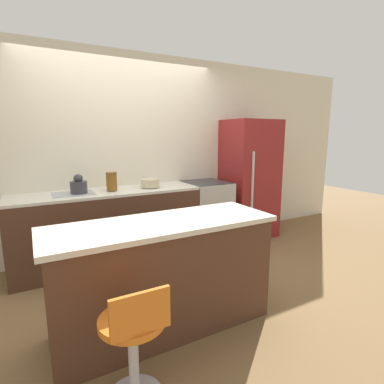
{
  "coord_description": "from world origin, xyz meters",
  "views": [
    {
      "loc": [
        -1.13,
        -3.23,
        1.55
      ],
      "look_at": [
        0.42,
        -0.42,
        0.94
      ],
      "focal_mm": 28.0,
      "sensor_mm": 36.0,
      "label": 1
    }
  ],
  "objects_px": {
    "refrigerator": "(249,179)",
    "mixing_bowl": "(150,183)",
    "stool_chair": "(134,345)",
    "kettle": "(79,186)",
    "oven_range": "(206,213)"
  },
  "relations": [
    {
      "from": "stool_chair",
      "to": "kettle",
      "type": "height_order",
      "value": "kettle"
    },
    {
      "from": "stool_chair",
      "to": "kettle",
      "type": "relative_size",
      "value": 3.53
    },
    {
      "from": "refrigerator",
      "to": "stool_chair",
      "type": "height_order",
      "value": "refrigerator"
    },
    {
      "from": "oven_range",
      "to": "kettle",
      "type": "bearing_deg",
      "value": -179.1
    },
    {
      "from": "refrigerator",
      "to": "stool_chair",
      "type": "distance_m",
      "value": 3.32
    },
    {
      "from": "oven_range",
      "to": "mixing_bowl",
      "type": "xyz_separation_m",
      "value": [
        -0.85,
        -0.03,
        0.5
      ]
    },
    {
      "from": "stool_chair",
      "to": "refrigerator",
      "type": "bearing_deg",
      "value": 39.63
    },
    {
      "from": "oven_range",
      "to": "refrigerator",
      "type": "height_order",
      "value": "refrigerator"
    },
    {
      "from": "oven_range",
      "to": "stool_chair",
      "type": "distance_m",
      "value": 2.73
    },
    {
      "from": "kettle",
      "to": "mixing_bowl",
      "type": "bearing_deg",
      "value": 0.0
    },
    {
      "from": "stool_chair",
      "to": "kettle",
      "type": "bearing_deg",
      "value": 88.77
    },
    {
      "from": "oven_range",
      "to": "stool_chair",
      "type": "relative_size",
      "value": 1.17
    },
    {
      "from": "oven_range",
      "to": "mixing_bowl",
      "type": "relative_size",
      "value": 3.93
    },
    {
      "from": "refrigerator",
      "to": "mixing_bowl",
      "type": "xyz_separation_m",
      "value": [
        -1.63,
        -0.03,
        0.07
      ]
    },
    {
      "from": "stool_chair",
      "to": "kettle",
      "type": "distance_m",
      "value": 2.15
    }
  ]
}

